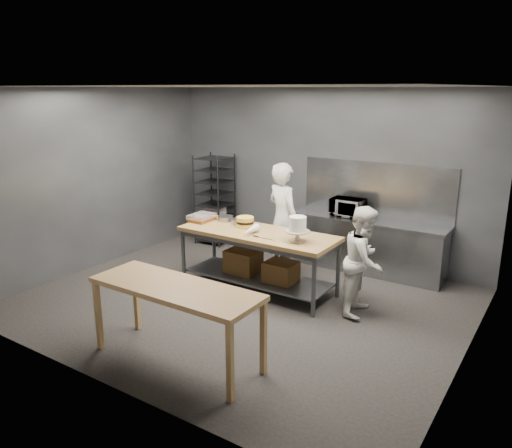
{
  "coord_description": "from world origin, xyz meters",
  "views": [
    {
      "loc": [
        3.81,
        -5.46,
        2.97
      ],
      "look_at": [
        -0.07,
        0.44,
        1.05
      ],
      "focal_mm": 35.0,
      "sensor_mm": 36.0,
      "label": 1
    }
  ],
  "objects_px": {
    "near_counter": "(176,293)",
    "frosted_cake_stand": "(298,226)",
    "chef_right": "(364,261)",
    "speed_rack": "(215,200)",
    "chef_behind": "(283,219)",
    "layer_cake": "(245,222)",
    "work_table": "(258,254)",
    "microwave": "(348,207)"
  },
  "relations": [
    {
      "from": "near_counter",
      "to": "work_table",
      "type": "bearing_deg",
      "value": 99.46
    },
    {
      "from": "chef_right",
      "to": "chef_behind",
      "type": "bearing_deg",
      "value": 61.84
    },
    {
      "from": "work_table",
      "to": "chef_behind",
      "type": "bearing_deg",
      "value": 92.93
    },
    {
      "from": "speed_rack",
      "to": "chef_behind",
      "type": "xyz_separation_m",
      "value": [
        2.01,
        -0.79,
        0.07
      ]
    },
    {
      "from": "chef_behind",
      "to": "layer_cake",
      "type": "bearing_deg",
      "value": 91.77
    },
    {
      "from": "near_counter",
      "to": "layer_cake",
      "type": "xyz_separation_m",
      "value": [
        -0.67,
        2.33,
        0.19
      ]
    },
    {
      "from": "speed_rack",
      "to": "chef_behind",
      "type": "distance_m",
      "value": 2.17
    },
    {
      "from": "near_counter",
      "to": "layer_cake",
      "type": "height_order",
      "value": "layer_cake"
    },
    {
      "from": "near_counter",
      "to": "chef_behind",
      "type": "height_order",
      "value": "chef_behind"
    },
    {
      "from": "chef_right",
      "to": "frosted_cake_stand",
      "type": "distance_m",
      "value": 1.01
    },
    {
      "from": "work_table",
      "to": "chef_right",
      "type": "height_order",
      "value": "chef_right"
    },
    {
      "from": "chef_behind",
      "to": "layer_cake",
      "type": "relative_size",
      "value": 6.91
    },
    {
      "from": "chef_right",
      "to": "frosted_cake_stand",
      "type": "bearing_deg",
      "value": 98.98
    },
    {
      "from": "near_counter",
      "to": "frosted_cake_stand",
      "type": "bearing_deg",
      "value": 80.28
    },
    {
      "from": "near_counter",
      "to": "speed_rack",
      "type": "relative_size",
      "value": 1.14
    },
    {
      "from": "chef_right",
      "to": "frosted_cake_stand",
      "type": "xyz_separation_m",
      "value": [
        -0.9,
        -0.23,
        0.4
      ]
    },
    {
      "from": "speed_rack",
      "to": "chef_behind",
      "type": "bearing_deg",
      "value": -21.48
    },
    {
      "from": "speed_rack",
      "to": "chef_right",
      "type": "xyz_separation_m",
      "value": [
        3.68,
        -1.5,
        -0.11
      ]
    },
    {
      "from": "speed_rack",
      "to": "microwave",
      "type": "bearing_deg",
      "value": 1.66
    },
    {
      "from": "layer_cake",
      "to": "chef_behind",
      "type": "bearing_deg",
      "value": 69.59
    },
    {
      "from": "near_counter",
      "to": "layer_cake",
      "type": "bearing_deg",
      "value": 106.15
    },
    {
      "from": "near_counter",
      "to": "chef_right",
      "type": "xyz_separation_m",
      "value": [
        1.26,
        2.33,
        -0.07
      ]
    },
    {
      "from": "layer_cake",
      "to": "microwave",
      "type": "bearing_deg",
      "value": 57.45
    },
    {
      "from": "work_table",
      "to": "near_counter",
      "type": "height_order",
      "value": "work_table"
    },
    {
      "from": "chef_behind",
      "to": "layer_cake",
      "type": "height_order",
      "value": "chef_behind"
    },
    {
      "from": "near_counter",
      "to": "chef_behind",
      "type": "xyz_separation_m",
      "value": [
        -0.41,
        3.03,
        0.11
      ]
    },
    {
      "from": "frosted_cake_stand",
      "to": "chef_behind",
      "type": "bearing_deg",
      "value": 129.66
    },
    {
      "from": "work_table",
      "to": "frosted_cake_stand",
      "type": "xyz_separation_m",
      "value": [
        0.73,
        -0.13,
        0.57
      ]
    },
    {
      "from": "chef_behind",
      "to": "chef_right",
      "type": "relative_size",
      "value": 1.24
    },
    {
      "from": "work_table",
      "to": "chef_right",
      "type": "bearing_deg",
      "value": 3.44
    },
    {
      "from": "near_counter",
      "to": "frosted_cake_stand",
      "type": "xyz_separation_m",
      "value": [
        0.36,
        2.1,
        0.33
      ]
    },
    {
      "from": "frosted_cake_stand",
      "to": "layer_cake",
      "type": "relative_size",
      "value": 1.35
    },
    {
      "from": "near_counter",
      "to": "speed_rack",
      "type": "bearing_deg",
      "value": 122.4
    },
    {
      "from": "chef_behind",
      "to": "microwave",
      "type": "bearing_deg",
      "value": -108.29
    },
    {
      "from": "work_table",
      "to": "chef_behind",
      "type": "distance_m",
      "value": 0.88
    },
    {
      "from": "near_counter",
      "to": "chef_behind",
      "type": "relative_size",
      "value": 1.08
    },
    {
      "from": "speed_rack",
      "to": "chef_behind",
      "type": "relative_size",
      "value": 0.95
    },
    {
      "from": "work_table",
      "to": "chef_behind",
      "type": "xyz_separation_m",
      "value": [
        -0.04,
        0.8,
        0.35
      ]
    },
    {
      "from": "speed_rack",
      "to": "chef_right",
      "type": "distance_m",
      "value": 3.98
    },
    {
      "from": "frosted_cake_stand",
      "to": "chef_right",
      "type": "bearing_deg",
      "value": 14.33
    },
    {
      "from": "near_counter",
      "to": "frosted_cake_stand",
      "type": "height_order",
      "value": "frosted_cake_stand"
    },
    {
      "from": "work_table",
      "to": "layer_cake",
      "type": "distance_m",
      "value": 0.53
    }
  ]
}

